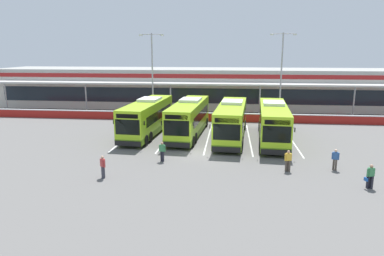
# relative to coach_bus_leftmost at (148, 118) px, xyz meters

# --- Properties ---
(ground_plane) EXTENTS (200.00, 200.00, 0.00)m
(ground_plane) POSITION_rel_coach_bus_leftmost_xyz_m (6.54, -6.67, -1.79)
(ground_plane) COLOR #605E5B
(terminal_building) EXTENTS (70.00, 13.00, 6.00)m
(terminal_building) POSITION_rel_coach_bus_leftmost_xyz_m (6.54, 20.24, 1.23)
(terminal_building) COLOR beige
(terminal_building) RESTS_ON ground
(red_barrier_wall) EXTENTS (60.00, 0.40, 1.10)m
(red_barrier_wall) POSITION_rel_coach_bus_leftmost_xyz_m (6.54, 7.83, -1.23)
(red_barrier_wall) COLOR maroon
(red_barrier_wall) RESTS_ON ground
(coach_bus_leftmost) EXTENTS (3.58, 12.29, 3.78)m
(coach_bus_leftmost) POSITION_rel_coach_bus_leftmost_xyz_m (0.00, 0.00, 0.00)
(coach_bus_leftmost) COLOR #9ED11E
(coach_bus_leftmost) RESTS_ON ground
(coach_bus_left_centre) EXTENTS (3.58, 12.29, 3.78)m
(coach_bus_left_centre) POSITION_rel_coach_bus_leftmost_xyz_m (4.44, 0.04, 0.00)
(coach_bus_left_centre) COLOR #9ED11E
(coach_bus_left_centre) RESTS_ON ground
(coach_bus_centre) EXTENTS (3.58, 12.29, 3.78)m
(coach_bus_centre) POSITION_rel_coach_bus_leftmost_xyz_m (8.87, -1.02, 0.00)
(coach_bus_centre) COLOR #9ED11E
(coach_bus_centre) RESTS_ON ground
(coach_bus_right_centre) EXTENTS (3.58, 12.29, 3.78)m
(coach_bus_right_centre) POSITION_rel_coach_bus_leftmost_xyz_m (12.98, -1.37, 0.00)
(coach_bus_right_centre) COLOR #9ED11E
(coach_bus_right_centre) RESTS_ON ground
(bay_stripe_far_west) EXTENTS (0.14, 13.00, 0.01)m
(bay_stripe_far_west) POSITION_rel_coach_bus_leftmost_xyz_m (-1.86, -0.67, -1.78)
(bay_stripe_far_west) COLOR silver
(bay_stripe_far_west) RESTS_ON ground
(bay_stripe_west) EXTENTS (0.14, 13.00, 0.01)m
(bay_stripe_west) POSITION_rel_coach_bus_leftmost_xyz_m (2.34, -0.67, -1.78)
(bay_stripe_west) COLOR silver
(bay_stripe_west) RESTS_ON ground
(bay_stripe_mid_west) EXTENTS (0.14, 13.00, 0.01)m
(bay_stripe_mid_west) POSITION_rel_coach_bus_leftmost_xyz_m (6.54, -0.67, -1.78)
(bay_stripe_mid_west) COLOR silver
(bay_stripe_mid_west) RESTS_ON ground
(bay_stripe_centre) EXTENTS (0.14, 13.00, 0.01)m
(bay_stripe_centre) POSITION_rel_coach_bus_leftmost_xyz_m (10.74, -0.67, -1.78)
(bay_stripe_centre) COLOR silver
(bay_stripe_centre) RESTS_ON ground
(bay_stripe_mid_east) EXTENTS (0.14, 13.00, 0.01)m
(bay_stripe_mid_east) POSITION_rel_coach_bus_leftmost_xyz_m (14.94, -0.67, -1.78)
(bay_stripe_mid_east) COLOR silver
(bay_stripe_mid_east) RESTS_ON ground
(pedestrian_with_handbag) EXTENTS (0.65, 0.37, 1.62)m
(pedestrian_with_handbag) POSITION_rel_coach_bus_leftmost_xyz_m (17.82, -13.37, -0.93)
(pedestrian_with_handbag) COLOR black
(pedestrian_with_handbag) RESTS_ON ground
(pedestrian_in_dark_coat) EXTENTS (0.54, 0.34, 1.62)m
(pedestrian_in_dark_coat) POSITION_rel_coach_bus_leftmost_xyz_m (3.36, -9.20, -0.91)
(pedestrian_in_dark_coat) COLOR black
(pedestrian_in_dark_coat) RESTS_ON ground
(pedestrian_child) EXTENTS (0.54, 0.36, 1.62)m
(pedestrian_child) POSITION_rel_coach_bus_leftmost_xyz_m (16.61, -9.88, -0.91)
(pedestrian_child) COLOR #4C4238
(pedestrian_child) RESTS_ON ground
(pedestrian_near_bin) EXTENTS (0.54, 0.30, 1.62)m
(pedestrian_near_bin) POSITION_rel_coach_bus_leftmost_xyz_m (13.06, -10.57, -0.91)
(pedestrian_near_bin) COLOR #4C4238
(pedestrian_near_bin) RESTS_ON ground
(pedestrian_approaching_bus) EXTENTS (0.47, 0.42, 1.62)m
(pedestrian_approaching_bus) POSITION_rel_coach_bus_leftmost_xyz_m (-0.05, -13.38, -0.91)
(pedestrian_approaching_bus) COLOR #33333D
(pedestrian_approaching_bus) RESTS_ON ground
(lamp_post_west) EXTENTS (3.24, 0.28, 11.00)m
(lamp_post_west) POSITION_rel_coach_bus_leftmost_xyz_m (-1.60, 10.00, 4.50)
(lamp_post_west) COLOR #9E9EA3
(lamp_post_west) RESTS_ON ground
(lamp_post_centre) EXTENTS (3.24, 0.28, 11.00)m
(lamp_post_centre) POSITION_rel_coach_bus_leftmost_xyz_m (15.10, 10.17, 4.50)
(lamp_post_centre) COLOR #9E9EA3
(lamp_post_centre) RESTS_ON ground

